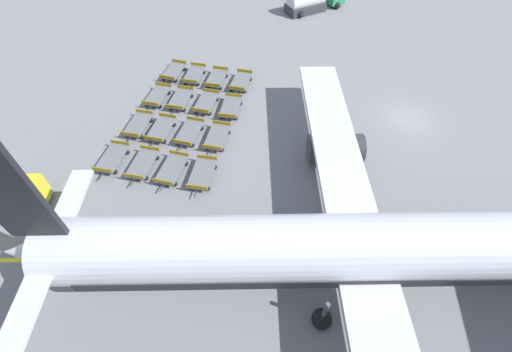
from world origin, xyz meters
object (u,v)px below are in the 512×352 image
baggage_dolly_row_mid_b_col_a (217,78)px  baggage_dolly_row_mid_b_col_c (189,133)px  baggage_dolly_row_mid_a_col_b (180,99)px  baggage_dolly_row_far_col_b (231,107)px  baggage_dolly_row_far_col_d (202,174)px  baggage_dolly_row_near_col_a (174,71)px  service_van (3,194)px  baggage_dolly_row_mid_a_col_a (194,75)px  fuel_tanker_primary (313,0)px  baggage_dolly_row_far_col_c (217,137)px  baggage_dolly_row_mid_a_col_d (143,164)px  baggage_dolly_row_far_col_a (241,82)px  baggage_dolly_row_mid_a_col_c (161,129)px  baggage_dolly_row_mid_b_col_b (206,103)px  baggage_dolly_row_near_col_c (138,125)px  airplane (380,249)px  baggage_dolly_row_near_col_d (112,158)px  baggage_dolly_row_near_col_b (157,96)px  baggage_dolly_row_mid_b_col_d (172,169)px

baggage_dolly_row_mid_b_col_a → baggage_dolly_row_mid_b_col_c: same height
baggage_dolly_row_mid_a_col_b → baggage_dolly_row_far_col_b: bearing=78.2°
baggage_dolly_row_far_col_b → baggage_dolly_row_far_col_d: 8.36m
baggage_dolly_row_mid_b_col_a → baggage_dolly_row_near_col_a: bearing=-103.3°
service_van → baggage_dolly_row_mid_a_col_a: size_ratio=1.43×
fuel_tanker_primary → baggage_dolly_row_far_col_d: (30.13, -10.40, -0.76)m
service_van → baggage_dolly_row_far_col_c: (-7.25, 14.20, -0.73)m
service_van → baggage_dolly_row_mid_a_col_d: 9.57m
baggage_dolly_row_mid_a_col_b → baggage_dolly_row_far_col_a: (-3.12, 5.51, 0.00)m
baggage_dolly_row_mid_a_col_b → baggage_dolly_row_mid_b_col_c: (4.61, 1.62, 0.00)m
baggage_dolly_row_mid_a_col_c → baggage_dolly_row_mid_a_col_d: bearing=-7.5°
baggage_dolly_row_mid_a_col_b → baggage_dolly_row_far_col_b: size_ratio=1.00×
baggage_dolly_row_mid_b_col_b → baggage_dolly_row_far_col_c: 4.93m
baggage_dolly_row_near_col_a → baggage_dolly_row_near_col_c: size_ratio=1.00×
baggage_dolly_row_mid_b_col_a → airplane: bearing=29.6°
baggage_dolly_row_far_col_d → baggage_dolly_row_near_col_d: bearing=-100.5°
baggage_dolly_row_near_col_c → baggage_dolly_row_mid_b_col_b: 6.49m
baggage_dolly_row_near_col_d → baggage_dolly_row_mid_b_col_b: size_ratio=1.00×
airplane → baggage_dolly_row_mid_b_col_c: airplane is taller
baggage_dolly_row_mid_a_col_c → airplane: bearing=50.9°
baggage_dolly_row_far_col_c → baggage_dolly_row_mid_a_col_d: bearing=-58.9°
fuel_tanker_primary → baggage_dolly_row_mid_a_col_c: bearing=-30.3°
baggage_dolly_row_mid_a_col_d → baggage_dolly_row_far_col_c: size_ratio=1.00×
baggage_dolly_row_mid_b_col_b → baggage_dolly_row_mid_b_col_c: size_ratio=1.00×
baggage_dolly_row_far_col_d → baggage_dolly_row_mid_a_col_c: bearing=-139.2°
baggage_dolly_row_far_col_b → baggage_dolly_row_far_col_d: size_ratio=1.00×
baggage_dolly_row_mid_a_col_c → baggage_dolly_row_far_col_d: same height
baggage_dolly_row_far_col_a → baggage_dolly_row_far_col_c: (8.21, -1.44, 0.00)m
baggage_dolly_row_mid_a_col_a → baggage_dolly_row_near_col_b: bearing=-38.4°
airplane → fuel_tanker_primary: size_ratio=5.00×
baggage_dolly_row_near_col_c → baggage_dolly_row_far_col_b: same height
baggage_dolly_row_near_col_a → baggage_dolly_row_far_col_b: (5.68, 6.45, 0.00)m
airplane → baggage_dolly_row_mid_b_col_d: 16.11m
baggage_dolly_row_near_col_c → baggage_dolly_row_mid_a_col_d: (4.60, 1.60, 0.00)m
baggage_dolly_row_near_col_b → baggage_dolly_row_mid_b_col_b: (0.83, 4.81, 0.00)m
baggage_dolly_row_mid_a_col_b → baggage_dolly_row_far_col_d: 9.86m
fuel_tanker_primary → baggage_dolly_row_far_col_d: bearing=-19.0°
baggage_dolly_row_near_col_b → baggage_dolly_row_far_col_c: (5.50, 6.38, 0.00)m
baggage_dolly_row_far_col_a → baggage_dolly_row_far_col_d: bearing=-9.7°
baggage_dolly_row_mid_a_col_c → baggage_dolly_row_far_col_b: 6.61m
baggage_dolly_row_near_col_a → baggage_dolly_row_mid_a_col_d: bearing=0.7°
baggage_dolly_row_mid_b_col_c → baggage_dolly_row_far_col_c: bearing=79.2°
baggage_dolly_row_near_col_d → baggage_dolly_row_mid_a_col_a: same height
baggage_dolly_row_mid_b_col_c → baggage_dolly_row_far_col_a: same height
service_van → baggage_dolly_row_near_col_a: (-16.99, 8.55, -0.73)m
baggage_dolly_row_mid_b_col_a → baggage_dolly_row_mid_b_col_d: size_ratio=1.00×
airplane → baggage_dolly_row_mid_a_col_c: size_ratio=10.50×
baggage_dolly_row_mid_b_col_a → baggage_dolly_row_far_col_a: bearing=79.7°
baggage_dolly_row_far_col_c → baggage_dolly_row_mid_a_col_c: bearing=-99.3°
baggage_dolly_row_near_col_a → baggage_dolly_row_mid_a_col_a: bearing=76.7°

